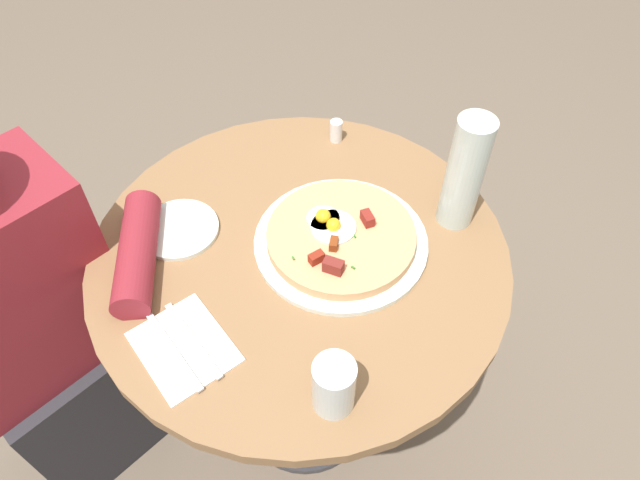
# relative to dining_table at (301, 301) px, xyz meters

# --- Properties ---
(ground_plane) EXTENTS (6.00, 6.00, 0.00)m
(ground_plane) POSITION_rel_dining_table_xyz_m (0.00, 0.00, -0.57)
(ground_plane) COLOR #6B5B4C
(dining_table) EXTENTS (0.82, 0.82, 0.75)m
(dining_table) POSITION_rel_dining_table_xyz_m (0.00, 0.00, 0.00)
(dining_table) COLOR olive
(dining_table) RESTS_ON ground_plane
(person_seated) EXTENTS (0.52, 0.44, 1.14)m
(person_seated) POSITION_rel_dining_table_xyz_m (0.45, -0.37, -0.06)
(person_seated) COLOR #2D2D33
(person_seated) RESTS_ON ground_plane
(pizza_plate) EXTENTS (0.34, 0.34, 0.01)m
(pizza_plate) POSITION_rel_dining_table_xyz_m (-0.07, 0.05, 0.18)
(pizza_plate) COLOR silver
(pizza_plate) RESTS_ON dining_table
(breakfast_pizza) EXTENTS (0.29, 0.29, 0.05)m
(breakfast_pizza) POSITION_rel_dining_table_xyz_m (-0.07, 0.05, 0.20)
(breakfast_pizza) COLOR tan
(breakfast_pizza) RESTS_ON pizza_plate
(bread_plate) EXTENTS (0.16, 0.16, 0.01)m
(bread_plate) POSITION_rel_dining_table_xyz_m (0.13, -0.20, 0.18)
(bread_plate) COLOR silver
(bread_plate) RESTS_ON dining_table
(napkin) EXTENTS (0.16, 0.19, 0.00)m
(napkin) POSITION_rel_dining_table_xyz_m (0.29, 0.02, 0.18)
(napkin) COLOR white
(napkin) RESTS_ON dining_table
(fork) EXTENTS (0.04, 0.18, 0.00)m
(fork) POSITION_rel_dining_table_xyz_m (0.31, 0.01, 0.19)
(fork) COLOR silver
(fork) RESTS_ON napkin
(knife) EXTENTS (0.04, 0.18, 0.00)m
(knife) POSITION_rel_dining_table_xyz_m (0.27, 0.02, 0.19)
(knife) COLOR silver
(knife) RESTS_ON napkin
(water_glass) EXTENTS (0.07, 0.07, 0.11)m
(water_glass) POSITION_rel_dining_table_xyz_m (0.18, 0.26, 0.23)
(water_glass) COLOR silver
(water_glass) RESTS_ON dining_table
(water_bottle) EXTENTS (0.07, 0.07, 0.25)m
(water_bottle) POSITION_rel_dining_table_xyz_m (-0.28, 0.16, 0.30)
(water_bottle) COLOR silver
(water_bottle) RESTS_ON dining_table
(salt_shaker) EXTENTS (0.03, 0.03, 0.05)m
(salt_shaker) POSITION_rel_dining_table_xyz_m (-0.29, -0.17, 0.20)
(salt_shaker) COLOR white
(salt_shaker) RESTS_ON dining_table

